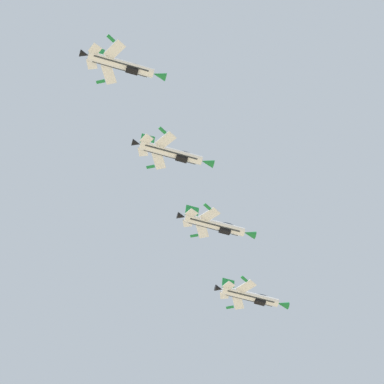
{
  "coord_description": "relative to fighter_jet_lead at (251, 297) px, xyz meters",
  "views": [
    {
      "loc": [
        5.52,
        0.96,
        1.45
      ],
      "look_at": [
        -9.97,
        61.75,
        128.47
      ],
      "focal_mm": 69.34,
      "sensor_mm": 36.0,
      "label": 1
    }
  ],
  "objects": [
    {
      "name": "fighter_jet_lead",
      "position": [
        0.0,
        0.0,
        0.0
      ],
      "size": [
        14.42,
        11.1,
        4.57
      ],
      "rotation": [
        0.0,
        0.28,
        5.25
      ],
      "color": "silver"
    },
    {
      "name": "fighter_jet_right_wing",
      "position": [
        -7.54,
        -34.84,
        0.69
      ],
      "size": [
        14.42,
        11.06,
        4.71
      ],
      "rotation": [
        0.0,
        0.31,
        5.25
      ],
      "color": "silver"
    },
    {
      "name": "fighter_jet_left_outer",
      "position": [
        -11.97,
        -53.09,
        2.1
      ],
      "size": [
        14.42,
        11.09,
        4.59
      ],
      "rotation": [
        0.0,
        0.28,
        5.25
      ],
      "color": "silver"
    },
    {
      "name": "fighter_jet_left_wing",
      "position": [
        -3.07,
        -18.59,
        -0.8
      ],
      "size": [
        14.42,
        10.94,
        5.01
      ],
      "rotation": [
        0.0,
        0.39,
        5.25
      ],
      "color": "silver"
    }
  ]
}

